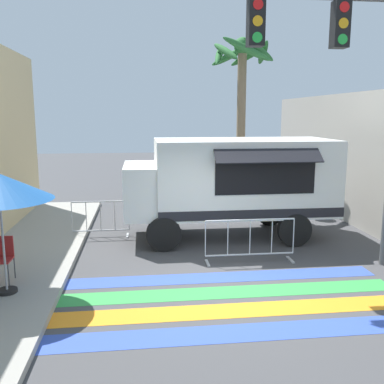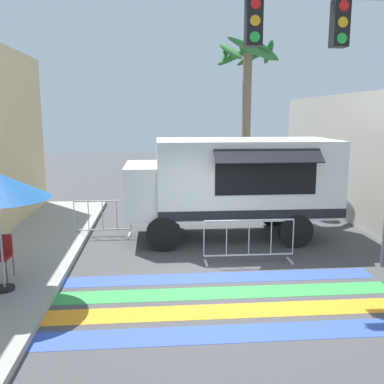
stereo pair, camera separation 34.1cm
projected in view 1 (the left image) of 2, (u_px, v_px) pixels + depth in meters
The scene contains 9 objects.
ground_plane at pixel (225, 284), 8.47m from camera, with size 60.00×60.00×0.00m, color #424244.
concrete_wall_right at pixel (378, 164), 11.61m from camera, with size 0.20×16.00×3.96m.
crosswalk_painted at pixel (234, 301), 7.70m from camera, with size 6.40×2.84×0.01m.
food_truck at pixel (227, 179), 11.49m from camera, with size 5.53×2.76×2.66m.
traffic_signal_pole at pixel (341, 65), 8.66m from camera, with size 4.01×0.29×6.10m.
folding_chair at pixel (1, 255), 8.21m from camera, with size 0.42×0.42×0.86m.
barricade_front at pixel (250, 241), 9.65m from camera, with size 2.06×0.44×1.01m.
barricade_side at pixel (101, 220), 11.65m from camera, with size 1.55×0.44×1.01m.
palm_tree at pixel (241, 82), 15.04m from camera, with size 2.23×2.32×5.95m.
Camera 1 is at (-1.60, -7.88, 3.31)m, focal length 40.00 mm.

